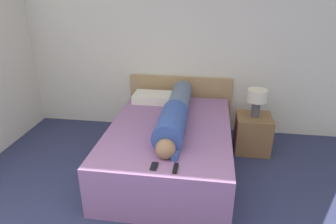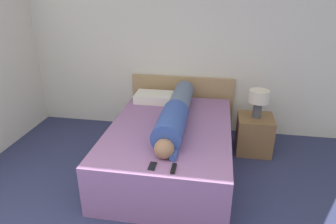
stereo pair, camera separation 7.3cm
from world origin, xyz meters
name	(u,v)px [view 1 (the left image)]	position (x,y,z in m)	size (l,w,h in m)	color
wall_back	(173,45)	(0.00, 3.35, 1.30)	(5.64, 0.06, 2.60)	silver
bed	(170,147)	(0.12, 2.16, 0.29)	(1.42, 2.03, 0.57)	#936699
headboard	(180,103)	(0.12, 3.28, 0.42)	(1.54, 0.04, 0.85)	tan
nightstand	(253,133)	(1.17, 2.75, 0.25)	(0.46, 0.45, 0.50)	brown
table_lamp	(257,98)	(1.17, 2.75, 0.76)	(0.25, 0.25, 0.38)	#4C4C51
person_lying	(175,114)	(0.17, 2.22, 0.71)	(0.31, 1.76, 0.31)	#936B4C
pillow_near_headboard	(155,98)	(-0.21, 2.93, 0.63)	(0.60, 0.35, 0.12)	silver
tv_remote	(176,168)	(0.29, 1.28, 0.58)	(0.04, 0.15, 0.02)	black
cell_phone	(154,166)	(0.09, 1.29, 0.58)	(0.06, 0.13, 0.01)	black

